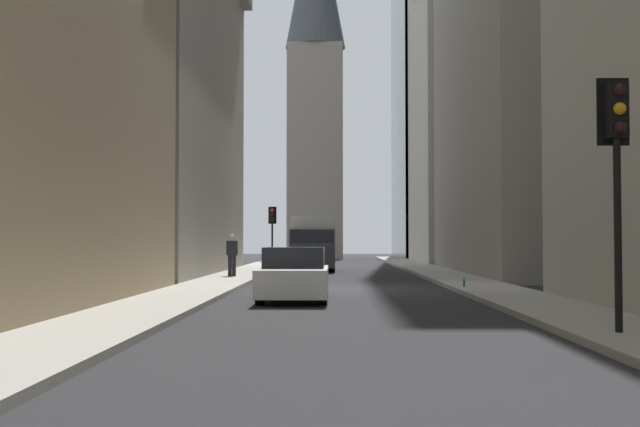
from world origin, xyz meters
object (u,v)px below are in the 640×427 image
pedestrian (232,253)px  discarded_bottle (464,283)px  sedan_white (294,276)px  traffic_light_foreground (617,143)px  traffic_light_midblock (272,222)px  delivery_truck (314,243)px

pedestrian → discarded_bottle: pedestrian is taller
sedan_white → discarded_bottle: 6.55m
sedan_white → discarded_bottle: bearing=-52.2°
traffic_light_foreground → discarded_bottle: 12.66m
traffic_light_midblock → sedan_white: bearing=-174.4°
sedan_white → traffic_light_foreground: 10.31m
sedan_white → discarded_bottle: size_ratio=15.93×
sedan_white → traffic_light_midblock: 29.77m
sedan_white → pedestrian: (11.30, 3.12, 0.40)m
pedestrian → delivery_truck: bearing=-18.4°
sedan_white → pedestrian: pedestrian is taller
delivery_truck → sedan_white: 20.68m
pedestrian → traffic_light_midblock: bearing=-0.7°
delivery_truck → sedan_white: bearing=-180.0°
delivery_truck → traffic_light_foreground: bearing=-169.1°
traffic_light_midblock → pedestrian: bearing=179.3°
traffic_light_midblock → pedestrian: 18.34m
sedan_white → discarded_bottle: (4.00, -5.16, -0.42)m
sedan_white → traffic_light_midblock: size_ratio=1.18×
pedestrian → discarded_bottle: size_ratio=6.31×
traffic_light_foreground → traffic_light_midblock: bearing=12.6°
pedestrian → discarded_bottle: (-7.30, -8.28, -0.82)m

